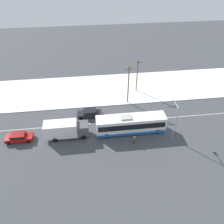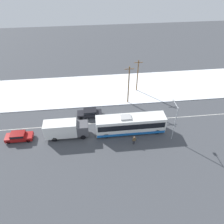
{
  "view_description": "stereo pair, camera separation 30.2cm",
  "coord_description": "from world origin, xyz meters",
  "px_view_note": "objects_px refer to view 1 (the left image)",
  "views": [
    {
      "loc": [
        -5.55,
        -30.65,
        26.79
      ],
      "look_at": [
        -1.64,
        1.29,
        1.4
      ],
      "focal_mm": 35.0,
      "sensor_mm": 36.0,
      "label": 1
    },
    {
      "loc": [
        -5.25,
        -30.69,
        26.79
      ],
      "look_at": [
        -1.64,
        1.29,
        1.4
      ],
      "focal_mm": 35.0,
      "sensor_mm": 36.0,
      "label": 2
    }
  ],
  "objects_px": {
    "sedan_car": "(90,113)",
    "utility_pole_roadside": "(128,85)",
    "city_bus": "(131,124)",
    "streetlamp": "(175,117)",
    "utility_pole_snowlot": "(137,75)",
    "parked_car_near_truck": "(19,137)",
    "box_truck": "(65,129)",
    "pedestrian_at_stop": "(135,139)"
  },
  "relations": [
    {
      "from": "box_truck",
      "to": "utility_pole_roadside",
      "type": "height_order",
      "value": "utility_pole_roadside"
    },
    {
      "from": "box_truck",
      "to": "utility_pole_snowlot",
      "type": "xyz_separation_m",
      "value": [
        14.99,
        13.09,
        2.15
      ]
    },
    {
      "from": "box_truck",
      "to": "pedestrian_at_stop",
      "type": "xyz_separation_m",
      "value": [
        11.27,
        -3.14,
        -0.68
      ]
    },
    {
      "from": "city_bus",
      "to": "parked_car_near_truck",
      "type": "distance_m",
      "value": 19.09
    },
    {
      "from": "box_truck",
      "to": "parked_car_near_truck",
      "type": "relative_size",
      "value": 1.65
    },
    {
      "from": "city_bus",
      "to": "parked_car_near_truck",
      "type": "relative_size",
      "value": 2.68
    },
    {
      "from": "pedestrian_at_stop",
      "to": "streetlamp",
      "type": "relative_size",
      "value": 0.25
    },
    {
      "from": "box_truck",
      "to": "streetlamp",
      "type": "distance_m",
      "value": 18.21
    },
    {
      "from": "box_truck",
      "to": "sedan_car",
      "type": "xyz_separation_m",
      "value": [
        4.24,
        5.06,
        -0.92
      ]
    },
    {
      "from": "sedan_car",
      "to": "pedestrian_at_stop",
      "type": "distance_m",
      "value": 10.81
    },
    {
      "from": "utility_pole_snowlot",
      "to": "pedestrian_at_stop",
      "type": "bearing_deg",
      "value": -102.9
    },
    {
      "from": "sedan_car",
      "to": "parked_car_near_truck",
      "type": "bearing_deg",
      "value": 22.43
    },
    {
      "from": "sedan_car",
      "to": "parked_car_near_truck",
      "type": "relative_size",
      "value": 1.04
    },
    {
      "from": "box_truck",
      "to": "streetlamp",
      "type": "relative_size",
      "value": 1.11
    },
    {
      "from": "pedestrian_at_stop",
      "to": "utility_pole_snowlot",
      "type": "distance_m",
      "value": 16.89
    },
    {
      "from": "city_bus",
      "to": "utility_pole_roadside",
      "type": "bearing_deg",
      "value": 82.99
    },
    {
      "from": "parked_car_near_truck",
      "to": "utility_pole_roadside",
      "type": "bearing_deg",
      "value": 23.28
    },
    {
      "from": "streetlamp",
      "to": "utility_pole_snowlot",
      "type": "xyz_separation_m",
      "value": [
        -2.91,
        15.15,
        -0.42
      ]
    },
    {
      "from": "box_truck",
      "to": "pedestrian_at_stop",
      "type": "relative_size",
      "value": 4.39
    },
    {
      "from": "box_truck",
      "to": "parked_car_near_truck",
      "type": "bearing_deg",
      "value": 179.63
    },
    {
      "from": "city_bus",
      "to": "streetlamp",
      "type": "height_order",
      "value": "streetlamp"
    },
    {
      "from": "box_truck",
      "to": "utility_pole_snowlot",
      "type": "distance_m",
      "value": 20.02
    },
    {
      "from": "sedan_car",
      "to": "pedestrian_at_stop",
      "type": "height_order",
      "value": "pedestrian_at_stop"
    },
    {
      "from": "sedan_car",
      "to": "utility_pole_roadside",
      "type": "distance_m",
      "value": 9.49
    },
    {
      "from": "parked_car_near_truck",
      "to": "utility_pole_snowlot",
      "type": "xyz_separation_m",
      "value": [
        22.88,
        13.04,
        3.07
      ]
    },
    {
      "from": "sedan_car",
      "to": "city_bus",
      "type": "bearing_deg",
      "value": 143.56
    },
    {
      "from": "city_bus",
      "to": "sedan_car",
      "type": "bearing_deg",
      "value": 143.56
    },
    {
      "from": "box_truck",
      "to": "sedan_car",
      "type": "distance_m",
      "value": 6.66
    },
    {
      "from": "pedestrian_at_stop",
      "to": "utility_pole_roadside",
      "type": "height_order",
      "value": "utility_pole_roadside"
    },
    {
      "from": "sedan_car",
      "to": "utility_pole_snowlot",
      "type": "height_order",
      "value": "utility_pole_snowlot"
    },
    {
      "from": "box_truck",
      "to": "streetlamp",
      "type": "xyz_separation_m",
      "value": [
        17.9,
        -2.07,
        2.57
      ]
    },
    {
      "from": "utility_pole_snowlot",
      "to": "utility_pole_roadside",
      "type": "bearing_deg",
      "value": -122.08
    },
    {
      "from": "streetlamp",
      "to": "sedan_car",
      "type": "bearing_deg",
      "value": 152.47
    },
    {
      "from": "sedan_car",
      "to": "parked_car_near_truck",
      "type": "xyz_separation_m",
      "value": [
        -12.13,
        -5.01,
        0.01
      ]
    },
    {
      "from": "pedestrian_at_stop",
      "to": "utility_pole_roadside",
      "type": "distance_m",
      "value": 12.35
    },
    {
      "from": "sedan_car",
      "to": "utility_pole_roadside",
      "type": "bearing_deg",
      "value": -155.45
    },
    {
      "from": "pedestrian_at_stop",
      "to": "box_truck",
      "type": "bearing_deg",
      "value": 164.42
    },
    {
      "from": "city_bus",
      "to": "sedan_car",
      "type": "xyz_separation_m",
      "value": [
        -6.94,
        5.12,
        -0.9
      ]
    },
    {
      "from": "sedan_car",
      "to": "utility_pole_roadside",
      "type": "relative_size",
      "value": 0.57
    },
    {
      "from": "streetlamp",
      "to": "utility_pole_snowlot",
      "type": "distance_m",
      "value": 15.44
    },
    {
      "from": "box_truck",
      "to": "sedan_car",
      "type": "bearing_deg",
      "value": 50.04
    },
    {
      "from": "city_bus",
      "to": "streetlamp",
      "type": "bearing_deg",
      "value": -16.58
    }
  ]
}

